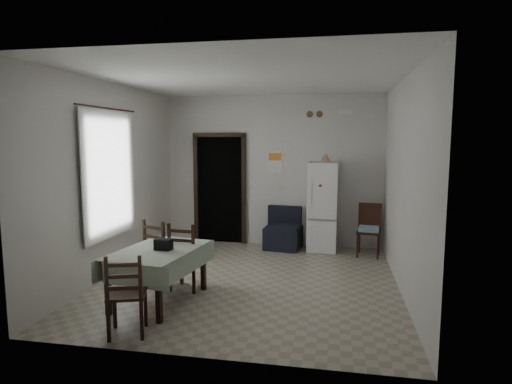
{
  "coord_description": "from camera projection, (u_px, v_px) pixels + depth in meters",
  "views": [
    {
      "loc": [
        1.2,
        -5.92,
        2.07
      ],
      "look_at": [
        0.0,
        0.5,
        1.25
      ],
      "focal_mm": 30.0,
      "sensor_mm": 36.0,
      "label": 1
    }
  ],
  "objects": [
    {
      "name": "tan_cone",
      "position": [
        326.0,
        158.0,
        7.64
      ],
      "size": [
        0.23,
        0.23,
        0.17
      ],
      "primitive_type": "cone",
      "rotation": [
        0.0,
        0.0,
        -0.13
      ],
      "color": "tan",
      "rests_on": "fridge"
    },
    {
      "name": "dining_chair_far_right",
      "position": [
        187.0,
        255.0,
        5.88
      ],
      "size": [
        0.44,
        0.44,
        0.94
      ],
      "primitive_type": null,
      "rotation": [
        0.0,
        0.0,
        3.06
      ],
      "color": "black",
      "rests_on": "ground"
    },
    {
      "name": "light_switch",
      "position": [
        280.0,
        189.0,
        8.27
      ],
      "size": [
        0.08,
        0.02,
        0.12
      ],
      "primitive_type": "cube",
      "color": "beige",
      "rests_on": "ground"
    },
    {
      "name": "ground",
      "position": [
        250.0,
        281.0,
        6.25
      ],
      "size": [
        4.5,
        4.5,
        0.0
      ],
      "primitive_type": "plane",
      "color": "#A69D88",
      "rests_on": "ground"
    },
    {
      "name": "curtain_rod",
      "position": [
        108.0,
        108.0,
        6.11
      ],
      "size": [
        0.02,
        1.6,
        0.02
      ],
      "primitive_type": "cylinder",
      "rotation": [
        1.57,
        0.0,
        0.0
      ],
      "color": "black",
      "rests_on": "ground"
    },
    {
      "name": "doorway",
      "position": [
        223.0,
        188.0,
        8.7
      ],
      "size": [
        1.06,
        0.52,
        2.22
      ],
      "color": "black",
      "rests_on": "ground"
    },
    {
      "name": "window_recess",
      "position": [
        103.0,
        174.0,
        6.25
      ],
      "size": [
        0.1,
        1.2,
        1.6
      ],
      "primitive_type": "cube",
      "color": "silver",
      "rests_on": "ground"
    },
    {
      "name": "dining_chair_far_left",
      "position": [
        163.0,
        252.0,
        6.0
      ],
      "size": [
        0.53,
        0.53,
        0.96
      ],
      "primitive_type": null,
      "rotation": [
        0.0,
        0.0,
        2.77
      ],
      "color": "black",
      "rests_on": "ground"
    },
    {
      "name": "dining_table",
      "position": [
        159.0,
        275.0,
        5.42
      ],
      "size": [
        1.05,
        1.43,
        0.68
      ],
      "primitive_type": null,
      "rotation": [
        0.0,
        0.0,
        -0.14
      ],
      "color": "#99AB92",
      "rests_on": "ground"
    },
    {
      "name": "navy_seat",
      "position": [
        283.0,
        228.0,
        8.04
      ],
      "size": [
        0.72,
        0.71,
        0.78
      ],
      "primitive_type": null,
      "rotation": [
        0.0,
        0.0,
        -0.13
      ],
      "color": "black",
      "rests_on": "ground"
    },
    {
      "name": "wall_left",
      "position": [
        113.0,
        180.0,
        6.45
      ],
      "size": [
        0.02,
        4.5,
        2.9
      ],
      "primitive_type": null,
      "color": "silver",
      "rests_on": "ground"
    },
    {
      "name": "vent_left",
      "position": [
        310.0,
        114.0,
        7.99
      ],
      "size": [
        0.12,
        0.03,
        0.12
      ],
      "primitive_type": "cylinder",
      "rotation": [
        1.57,
        0.0,
        0.0
      ],
      "color": "brown",
      "rests_on": "ground"
    },
    {
      "name": "fridge",
      "position": [
        323.0,
        207.0,
        7.85
      ],
      "size": [
        0.56,
        0.56,
        1.64
      ],
      "primitive_type": null,
      "rotation": [
        0.0,
        0.0,
        -0.05
      ],
      "color": "white",
      "rests_on": "ground"
    },
    {
      "name": "vent_right",
      "position": [
        319.0,
        114.0,
        7.96
      ],
      "size": [
        0.12,
        0.03,
        0.12
      ],
      "primitive_type": "cylinder",
      "rotation": [
        1.57,
        0.0,
        0.0
      ],
      "color": "brown",
      "rests_on": "ground"
    },
    {
      "name": "dining_chair_near_head",
      "position": [
        127.0,
        293.0,
        4.5
      ],
      "size": [
        0.49,
        0.49,
        0.9
      ],
      "primitive_type": null,
      "rotation": [
        0.0,
        0.0,
        3.46
      ],
      "color": "black",
      "rests_on": "ground"
    },
    {
      "name": "ceiling",
      "position": [
        249.0,
        78.0,
        5.89
      ],
      "size": [
        4.2,
        4.5,
        0.02
      ],
      "primitive_type": null,
      "color": "white",
      "rests_on": "ground"
    },
    {
      "name": "wall_right",
      "position": [
        404.0,
        185.0,
        5.69
      ],
      "size": [
        0.02,
        4.5,
        2.9
      ],
      "primitive_type": null,
      "color": "silver",
      "rests_on": "ground"
    },
    {
      "name": "black_bag",
      "position": [
        163.0,
        244.0,
        5.34
      ],
      "size": [
        0.23,
        0.15,
        0.14
      ],
      "primitive_type": "cube",
      "rotation": [
        0.0,
        0.0,
        -0.13
      ],
      "color": "black",
      "rests_on": "dining_table"
    },
    {
      "name": "corner_chair",
      "position": [
        369.0,
        230.0,
        7.52
      ],
      "size": [
        0.45,
        0.45,
        0.92
      ],
      "primitive_type": null,
      "rotation": [
        0.0,
        0.0,
        -0.14
      ],
      "color": "black",
      "rests_on": "ground"
    },
    {
      "name": "calendar",
      "position": [
        275.0,
        162.0,
        8.22
      ],
      "size": [
        0.28,
        0.02,
        0.4
      ],
      "primitive_type": "cube",
      "color": "white",
      "rests_on": "ground"
    },
    {
      "name": "wall_front",
      "position": [
        200.0,
        207.0,
        3.88
      ],
      "size": [
        4.2,
        0.02,
        2.9
      ],
      "primitive_type": null,
      "color": "silver",
      "rests_on": "ground"
    },
    {
      "name": "wall_back",
      "position": [
        273.0,
        171.0,
        8.27
      ],
      "size": [
        4.2,
        0.02,
        2.9
      ],
      "primitive_type": null,
      "color": "silver",
      "rests_on": "ground"
    },
    {
      "name": "emergency_light",
      "position": [
        345.0,
        112.0,
        7.84
      ],
      "size": [
        0.25,
        0.07,
        0.09
      ],
      "primitive_type": "cube",
      "color": "white",
      "rests_on": "ground"
    },
    {
      "name": "curtain",
      "position": [
        110.0,
        174.0,
        6.23
      ],
      "size": [
        0.02,
        1.45,
        1.85
      ],
      "primitive_type": "cube",
      "color": "silver",
      "rests_on": "ground"
    },
    {
      "name": "calendar_image",
      "position": [
        275.0,
        157.0,
        8.21
      ],
      "size": [
        0.24,
        0.01,
        0.14
      ],
      "primitive_type": "cube",
      "color": "orange",
      "rests_on": "ground"
    }
  ]
}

